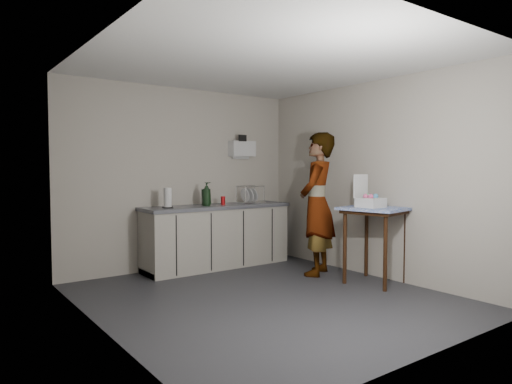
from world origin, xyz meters
TOP-DOWN VIEW (x-y plane):
  - ground at (0.00, 0.00)m, footprint 4.00×4.00m
  - wall_back at (0.00, 1.99)m, footprint 3.60×0.02m
  - wall_right at (1.79, 0.00)m, footprint 0.02×4.00m
  - wall_left at (-1.79, 0.00)m, footprint 0.02×4.00m
  - ceiling at (0.00, 0.00)m, footprint 3.60×4.00m
  - kitchen_counter at (0.40, 1.70)m, footprint 2.24×0.62m
  - wall_shelf at (1.00, 1.92)m, footprint 0.42×0.18m
  - side_table at (1.50, -0.30)m, footprint 0.87×0.87m
  - standing_man at (1.25, 0.49)m, footprint 0.84×0.77m
  - soap_bottle at (0.20, 1.65)m, footprint 0.18×0.18m
  - soda_can at (0.50, 1.68)m, footprint 0.06×0.06m
  - dark_bottle at (0.21, 1.75)m, footprint 0.07×0.07m
  - paper_towel at (-0.40, 1.65)m, footprint 0.15×0.15m
  - dish_rack at (0.98, 1.69)m, footprint 0.39×0.29m
  - bakery_box at (1.42, -0.26)m, footprint 0.32×0.32m

SIDE VIEW (x-z plane):
  - ground at x=0.00m, z-range 0.00..0.00m
  - kitchen_counter at x=0.40m, z-range -0.03..0.88m
  - side_table at x=1.50m, z-range 0.36..1.32m
  - standing_man at x=1.25m, z-range 0.00..1.93m
  - soda_can at x=0.50m, z-range 0.91..1.03m
  - dish_rack at x=0.98m, z-range 0.84..1.11m
  - dark_bottle at x=0.21m, z-range 0.91..1.14m
  - paper_towel at x=-0.40m, z-range 0.90..1.17m
  - bakery_box at x=1.42m, z-range 0.85..1.25m
  - soap_bottle at x=0.20m, z-range 0.91..1.25m
  - wall_back at x=0.00m, z-range 0.00..2.60m
  - wall_right at x=1.79m, z-range 0.00..2.60m
  - wall_left at x=-1.79m, z-range 0.00..2.60m
  - wall_shelf at x=1.00m, z-range 1.56..1.93m
  - ceiling at x=0.00m, z-range 2.59..2.60m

